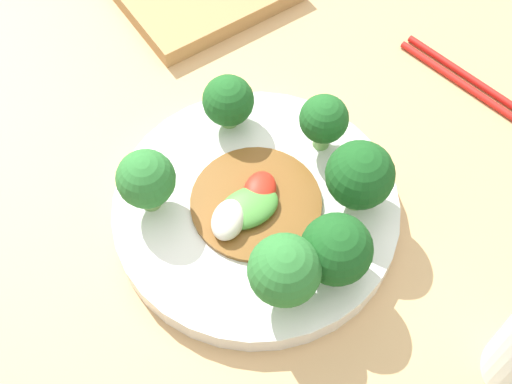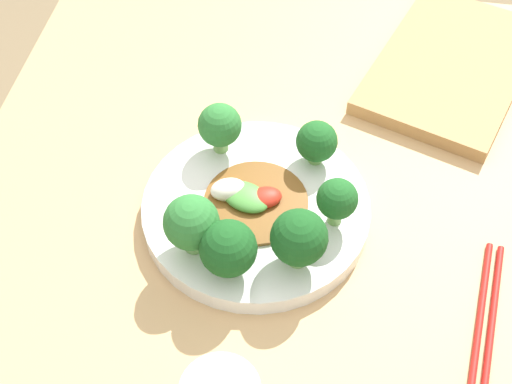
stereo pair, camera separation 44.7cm
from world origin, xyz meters
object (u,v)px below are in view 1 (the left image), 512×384
Objects in this scene: broccoli_southwest at (146,180)px; broccoli_east at (336,250)px; broccoli_northeast at (360,176)px; chopsticks at (491,97)px; stirfry_center at (250,205)px; broccoli_southeast at (284,271)px; broccoli_north at (324,120)px; plate at (256,210)px; broccoli_northwest at (228,101)px.

broccoli_east is at bearing 13.65° from broccoli_southwest.
broccoli_northeast is 1.06× the size of broccoli_east.
chopsticks is at bearing 77.93° from broccoli_northeast.
broccoli_northeast is at bearing 41.65° from stirfry_center.
stirfry_center is (-0.07, 0.05, -0.04)m from broccoli_southeast.
broccoli_southeast reaches higher than broccoli_north.
plate is at bearing -141.39° from broccoli_northeast.
broccoli_east is 0.05m from broccoli_southeast.
broccoli_east reaches higher than broccoli_southwest.
broccoli_southwest reaches higher than chopsticks.
broccoli_northeast is 1.10× the size of broccoli_southwest.
broccoli_east is 0.17m from broccoli_southwest.
plate reaches higher than chopsticks.
broccoli_southeast is 1.20× the size of broccoli_north.
broccoli_northwest is 0.84× the size of broccoli_east.
broccoli_northwest is 0.27m from chopsticks.
chopsticks is at bearing 46.18° from broccoli_northwest.
broccoli_southeast reaches higher than broccoli_northeast.
broccoli_east is at bearing -94.48° from chopsticks.
plate is 0.27m from chopsticks.
broccoli_northeast reaches higher than plate.
broccoli_northeast reaches higher than stirfry_center.
broccoli_north is at bearing 83.40° from plate.
broccoli_southwest is at bearing -90.49° from broccoli_northwest.
plate is 4.20× the size of broccoli_north.
broccoli_southeast is at bearing -38.66° from broccoli_northwest.
broccoli_northwest is 0.10m from stirfry_center.
broccoli_southwest is 1.07× the size of broccoli_north.
broccoli_southeast is at bearing -68.07° from broccoli_north.
plate is at bearing -113.75° from chopsticks.
broccoli_southwest is at bearing 179.29° from broccoli_southeast.
broccoli_northeast reaches higher than broccoli_north.
broccoli_east is 1.10× the size of broccoli_north.
broccoli_east reaches higher than plate.
plate is at bearing 140.74° from broccoli_southeast.
chopsticks is (0.04, 0.30, -0.06)m from broccoli_southeast.
broccoli_southwest is 0.30× the size of chopsticks.
broccoli_east is at bearing 62.99° from broccoli_southeast.
broccoli_southwest is at bearing -121.00° from broccoli_north.
stirfry_center is (-0.01, -0.09, -0.03)m from broccoli_north.
broccoli_southeast is 0.15m from broccoli_north.
broccoli_northeast reaches higher than broccoli_southwest.
stirfry_center reaches higher than chopsticks.
broccoli_northeast reaches higher than chopsticks.
broccoli_northwest is (-0.14, 0.00, -0.01)m from broccoli_northeast.
broccoli_northwest is 0.48× the size of stirfry_center.
broccoli_southwest reaches higher than plate.
broccoli_northwest is 0.92× the size of broccoli_north.
broccoli_east is (0.09, -0.01, 0.05)m from plate.
broccoli_southeast is 0.63× the size of stirfry_center.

